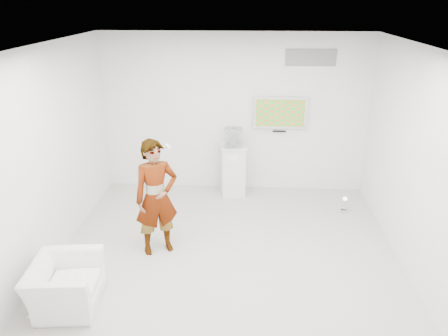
# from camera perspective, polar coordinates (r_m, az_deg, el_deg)

# --- Properties ---
(room) EXTENTS (5.01, 5.01, 3.00)m
(room) POSITION_cam_1_polar(r_m,az_deg,el_deg) (5.91, 0.48, 1.03)
(room) COLOR #B3AFA4
(room) RESTS_ON ground
(tv) EXTENTS (1.00, 0.08, 0.60)m
(tv) POSITION_cam_1_polar(r_m,az_deg,el_deg) (8.25, 7.33, 7.19)
(tv) COLOR silver
(tv) RESTS_ON room
(logo_decal) EXTENTS (0.90, 0.02, 0.30)m
(logo_decal) POSITION_cam_1_polar(r_m,az_deg,el_deg) (8.15, 11.27, 13.95)
(logo_decal) COLOR slate
(logo_decal) RESTS_ON room
(person) EXTENTS (0.75, 0.66, 1.74)m
(person) POSITION_cam_1_polar(r_m,az_deg,el_deg) (6.37, -8.83, -3.84)
(person) COLOR white
(person) RESTS_ON room
(armchair) EXTENTS (0.87, 0.97, 0.59)m
(armchair) POSITION_cam_1_polar(r_m,az_deg,el_deg) (5.84, -20.02, -14.10)
(armchair) COLOR white
(armchair) RESTS_ON room
(pedestal) EXTENTS (0.55, 0.55, 0.98)m
(pedestal) POSITION_cam_1_polar(r_m,az_deg,el_deg) (8.30, 1.16, -0.24)
(pedestal) COLOR silver
(pedestal) RESTS_ON room
(floor_uplight) EXTENTS (0.19, 0.19, 0.27)m
(floor_uplight) POSITION_cam_1_polar(r_m,az_deg,el_deg) (8.02, 15.46, -4.65)
(floor_uplight) COLOR silver
(floor_uplight) RESTS_ON room
(vitrine) EXTENTS (0.35, 0.35, 0.32)m
(vitrine) POSITION_cam_1_polar(r_m,az_deg,el_deg) (8.08, 1.20, 4.05)
(vitrine) COLOR silver
(vitrine) RESTS_ON pedestal
(console) EXTENTS (0.12, 0.15, 0.20)m
(console) POSITION_cam_1_polar(r_m,az_deg,el_deg) (8.10, 1.19, 3.63)
(console) COLOR silver
(console) RESTS_ON pedestal
(wii_remote) EXTENTS (0.10, 0.15, 0.04)m
(wii_remote) POSITION_cam_1_polar(r_m,az_deg,el_deg) (6.30, -7.36, 2.80)
(wii_remote) COLOR silver
(wii_remote) RESTS_ON person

